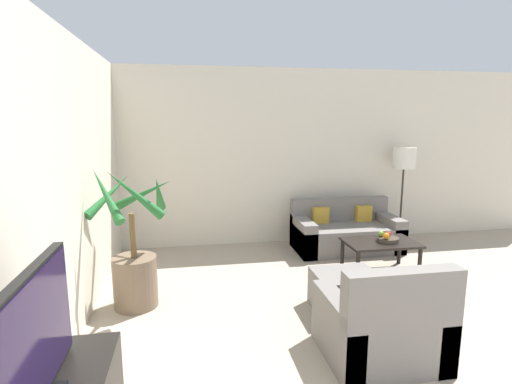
{
  "coord_description": "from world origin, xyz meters",
  "views": [
    {
      "loc": [
        -2.18,
        -0.14,
        1.93
      ],
      "look_at": [
        -1.3,
        4.89,
        1.0
      ],
      "focal_mm": 28.0,
      "sensor_mm": 36.0,
      "label": 1
    }
  ],
  "objects_px": {
    "potted_palm": "(134,261)",
    "fruit_bowl": "(388,239)",
    "television": "(29,347)",
    "apple_red": "(388,234)",
    "orange_fruit": "(386,236)",
    "floor_lamp": "(404,162)",
    "apple_green": "(381,234)",
    "sofa_loveseat": "(345,233)",
    "ottoman": "(345,291)",
    "coffee_table": "(380,246)",
    "armchair": "(382,326)"
  },
  "relations": [
    {
      "from": "sofa_loveseat",
      "to": "orange_fruit",
      "type": "relative_size",
      "value": 19.28
    },
    {
      "from": "sofa_loveseat",
      "to": "coffee_table",
      "type": "distance_m",
      "value": 0.97
    },
    {
      "from": "television",
      "to": "ottoman",
      "type": "xyz_separation_m",
      "value": [
        2.26,
        1.88,
        -0.76
      ]
    },
    {
      "from": "apple_green",
      "to": "ottoman",
      "type": "relative_size",
      "value": 0.12
    },
    {
      "from": "coffee_table",
      "to": "floor_lamp",
      "type": "bearing_deg",
      "value": 51.5
    },
    {
      "from": "television",
      "to": "armchair",
      "type": "height_order",
      "value": "television"
    },
    {
      "from": "floor_lamp",
      "to": "apple_red",
      "type": "bearing_deg",
      "value": -125.67
    },
    {
      "from": "armchair",
      "to": "television",
      "type": "bearing_deg",
      "value": -155.08
    },
    {
      "from": "fruit_bowl",
      "to": "apple_red",
      "type": "distance_m",
      "value": 0.07
    },
    {
      "from": "sofa_loveseat",
      "to": "armchair",
      "type": "height_order",
      "value": "armchair"
    },
    {
      "from": "coffee_table",
      "to": "armchair",
      "type": "bearing_deg",
      "value": -116.72
    },
    {
      "from": "apple_red",
      "to": "apple_green",
      "type": "height_order",
      "value": "same"
    },
    {
      "from": "coffee_table",
      "to": "apple_red",
      "type": "distance_m",
      "value": 0.17
    },
    {
      "from": "potted_palm",
      "to": "orange_fruit",
      "type": "height_order",
      "value": "potted_palm"
    },
    {
      "from": "potted_palm",
      "to": "television",
      "type": "bearing_deg",
      "value": -93.35
    },
    {
      "from": "apple_red",
      "to": "orange_fruit",
      "type": "height_order",
      "value": "orange_fruit"
    },
    {
      "from": "orange_fruit",
      "to": "ottoman",
      "type": "bearing_deg",
      "value": -136.49
    },
    {
      "from": "television",
      "to": "apple_red",
      "type": "distance_m",
      "value": 4.26
    },
    {
      "from": "apple_red",
      "to": "ottoman",
      "type": "bearing_deg",
      "value": -136.04
    },
    {
      "from": "armchair",
      "to": "potted_palm",
      "type": "bearing_deg",
      "value": 147.52
    },
    {
      "from": "potted_palm",
      "to": "fruit_bowl",
      "type": "distance_m",
      "value": 3.07
    },
    {
      "from": "fruit_bowl",
      "to": "apple_red",
      "type": "height_order",
      "value": "apple_red"
    },
    {
      "from": "sofa_loveseat",
      "to": "ottoman",
      "type": "distance_m",
      "value": 2.01
    },
    {
      "from": "television",
      "to": "sofa_loveseat",
      "type": "relative_size",
      "value": 0.66
    },
    {
      "from": "orange_fruit",
      "to": "ottoman",
      "type": "relative_size",
      "value": 0.13
    },
    {
      "from": "floor_lamp",
      "to": "fruit_bowl",
      "type": "distance_m",
      "value": 1.72
    },
    {
      "from": "sofa_loveseat",
      "to": "apple_green",
      "type": "height_order",
      "value": "sofa_loveseat"
    },
    {
      "from": "television",
      "to": "floor_lamp",
      "type": "distance_m",
      "value": 5.69
    },
    {
      "from": "television",
      "to": "sofa_loveseat",
      "type": "bearing_deg",
      "value": 51.04
    },
    {
      "from": "television",
      "to": "apple_red",
      "type": "height_order",
      "value": "television"
    },
    {
      "from": "potted_palm",
      "to": "ottoman",
      "type": "relative_size",
      "value": 2.36
    },
    {
      "from": "orange_fruit",
      "to": "apple_green",
      "type": "bearing_deg",
      "value": 96.9
    },
    {
      "from": "coffee_table",
      "to": "apple_green",
      "type": "distance_m",
      "value": 0.15
    },
    {
      "from": "potted_palm",
      "to": "coffee_table",
      "type": "height_order",
      "value": "potted_palm"
    },
    {
      "from": "apple_green",
      "to": "sofa_loveseat",
      "type": "bearing_deg",
      "value": 95.37
    },
    {
      "from": "floor_lamp",
      "to": "armchair",
      "type": "bearing_deg",
      "value": -121.88
    },
    {
      "from": "fruit_bowl",
      "to": "orange_fruit",
      "type": "relative_size",
      "value": 3.4
    },
    {
      "from": "ottoman",
      "to": "apple_red",
      "type": "bearing_deg",
      "value": 43.96
    },
    {
      "from": "coffee_table",
      "to": "orange_fruit",
      "type": "xyz_separation_m",
      "value": [
        0.03,
        -0.08,
        0.15
      ]
    },
    {
      "from": "floor_lamp",
      "to": "coffee_table",
      "type": "height_order",
      "value": "floor_lamp"
    },
    {
      "from": "fruit_bowl",
      "to": "orange_fruit",
      "type": "height_order",
      "value": "orange_fruit"
    },
    {
      "from": "sofa_loveseat",
      "to": "apple_red",
      "type": "relative_size",
      "value": 20.99
    },
    {
      "from": "orange_fruit",
      "to": "apple_red",
      "type": "bearing_deg",
      "value": 49.53
    },
    {
      "from": "ottoman",
      "to": "sofa_loveseat",
      "type": "bearing_deg",
      "value": 67.58
    },
    {
      "from": "coffee_table",
      "to": "apple_green",
      "type": "bearing_deg",
      "value": 68.51
    },
    {
      "from": "fruit_bowl",
      "to": "apple_green",
      "type": "relative_size",
      "value": 3.68
    },
    {
      "from": "sofa_loveseat",
      "to": "floor_lamp",
      "type": "distance_m",
      "value": 1.47
    },
    {
      "from": "television",
      "to": "orange_fruit",
      "type": "xyz_separation_m",
      "value": [
        3.13,
        2.71,
        -0.46
      ]
    },
    {
      "from": "floor_lamp",
      "to": "apple_red",
      "type": "height_order",
      "value": "floor_lamp"
    },
    {
      "from": "potted_palm",
      "to": "ottoman",
      "type": "height_order",
      "value": "potted_palm"
    }
  ]
}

